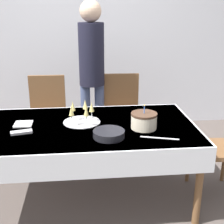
{
  "coord_description": "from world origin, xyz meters",
  "views": [
    {
      "loc": [
        -0.02,
        -2.5,
        1.72
      ],
      "look_at": [
        0.22,
        -0.01,
        0.84
      ],
      "focal_mm": 50.0,
      "sensor_mm": 36.0,
      "label": 1
    }
  ],
  "objects_px": {
    "dining_chair_far_left": "(48,115)",
    "plate_stack_main": "(109,134)",
    "champagne_tray": "(82,114)",
    "person_standing": "(92,65)",
    "dining_chair_far_right": "(122,113)",
    "birthday_cake": "(144,121)"
  },
  "relations": [
    {
      "from": "dining_chair_far_right",
      "to": "champagne_tray",
      "type": "relative_size",
      "value": 2.95
    },
    {
      "from": "birthday_cake",
      "to": "champagne_tray",
      "type": "distance_m",
      "value": 0.55
    },
    {
      "from": "dining_chair_far_left",
      "to": "plate_stack_main",
      "type": "height_order",
      "value": "dining_chair_far_left"
    },
    {
      "from": "dining_chair_far_right",
      "to": "person_standing",
      "type": "bearing_deg",
      "value": 165.89
    },
    {
      "from": "champagne_tray",
      "to": "dining_chair_far_left",
      "type": "bearing_deg",
      "value": 116.84
    },
    {
      "from": "plate_stack_main",
      "to": "dining_chair_far_right",
      "type": "bearing_deg",
      "value": 77.34
    },
    {
      "from": "dining_chair_far_left",
      "to": "person_standing",
      "type": "relative_size",
      "value": 0.55
    },
    {
      "from": "dining_chair_far_left",
      "to": "plate_stack_main",
      "type": "xyz_separation_m",
      "value": [
        0.59,
        -1.1,
        0.22
      ]
    },
    {
      "from": "dining_chair_far_right",
      "to": "birthday_cake",
      "type": "distance_m",
      "value": 0.98
    },
    {
      "from": "champagne_tray",
      "to": "person_standing",
      "type": "distance_m",
      "value": 0.89
    },
    {
      "from": "birthday_cake",
      "to": "plate_stack_main",
      "type": "xyz_separation_m",
      "value": [
        -0.31,
        -0.16,
        -0.04
      ]
    },
    {
      "from": "dining_chair_far_right",
      "to": "birthday_cake",
      "type": "relative_size",
      "value": 4.41
    },
    {
      "from": "dining_chair_far_right",
      "to": "person_standing",
      "type": "height_order",
      "value": "person_standing"
    },
    {
      "from": "plate_stack_main",
      "to": "person_standing",
      "type": "distance_m",
      "value": 1.23
    },
    {
      "from": "dining_chair_far_left",
      "to": "dining_chair_far_right",
      "type": "bearing_deg",
      "value": -0.0
    },
    {
      "from": "dining_chair_far_left",
      "to": "dining_chair_far_right",
      "type": "distance_m",
      "value": 0.84
    },
    {
      "from": "birthday_cake",
      "to": "champagne_tray",
      "type": "height_order",
      "value": "birthday_cake"
    },
    {
      "from": "dining_chair_far_right",
      "to": "plate_stack_main",
      "type": "distance_m",
      "value": 1.15
    },
    {
      "from": "birthday_cake",
      "to": "person_standing",
      "type": "bearing_deg",
      "value": 110.83
    },
    {
      "from": "dining_chair_far_left",
      "to": "plate_stack_main",
      "type": "bearing_deg",
      "value": -61.77
    },
    {
      "from": "dining_chair_far_right",
      "to": "birthday_cake",
      "type": "xyz_separation_m",
      "value": [
        0.06,
        -0.94,
        0.26
      ]
    },
    {
      "from": "dining_chair_far_right",
      "to": "person_standing",
      "type": "xyz_separation_m",
      "value": [
        -0.33,
        0.08,
        0.54
      ]
    }
  ]
}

